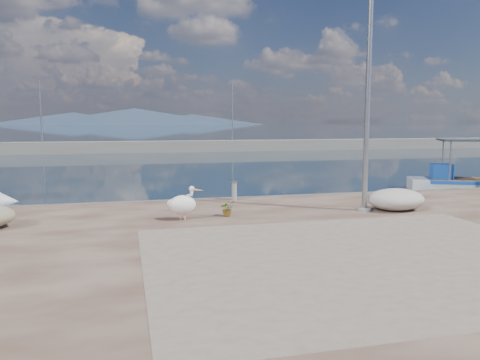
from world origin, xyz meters
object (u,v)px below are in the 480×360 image
at_px(pelican, 183,204).
at_px(bollard_near, 234,189).
at_px(boat_right, 473,187).
at_px(lamp_post, 367,104).

bearing_deg(pelican, bollard_near, 77.05).
distance_m(boat_right, lamp_post, 10.87).
bearing_deg(boat_right, bollard_near, -143.11).
distance_m(pelican, lamp_post, 6.31).
height_order(pelican, bollard_near, pelican).
xyz_separation_m(boat_right, lamp_post, (-8.67, -5.50, 3.57)).
bearing_deg(bollard_near, lamp_post, -40.43).
height_order(boat_right, pelican, boat_right).
distance_m(lamp_post, bollard_near, 5.40).
relative_size(lamp_post, bollard_near, 10.19).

